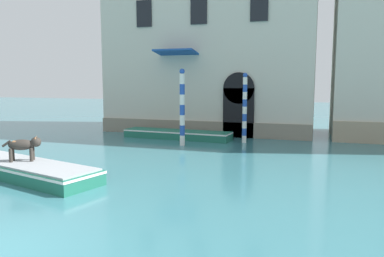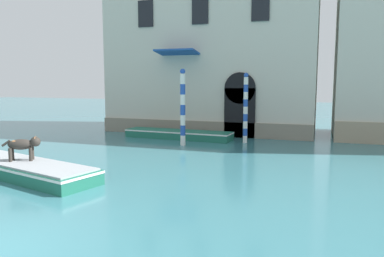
{
  "view_description": "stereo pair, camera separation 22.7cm",
  "coord_description": "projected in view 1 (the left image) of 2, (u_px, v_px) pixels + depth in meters",
  "views": [
    {
      "loc": [
        6.15,
        -5.32,
        3.36
      ],
      "look_at": [
        0.71,
        11.12,
        1.2
      ],
      "focal_mm": 35.0,
      "sensor_mm": 36.0,
      "label": 1
    },
    {
      "loc": [
        6.36,
        -5.25,
        3.36
      ],
      "look_at": [
        0.71,
        11.12,
        1.2
      ],
      "focal_mm": 35.0,
      "sensor_mm": 36.0,
      "label": 2
    }
  ],
  "objects": [
    {
      "name": "boat_moored_near_palazzo",
      "position": [
        177.0,
        134.0,
        22.31
      ],
      "size": [
        6.62,
        1.83,
        0.49
      ],
      "rotation": [
        0.0,
        0.0,
        -0.06
      ],
      "color": "#1E6651",
      "rests_on": "ground_plane"
    },
    {
      "name": "dog_on_deck",
      "position": [
        24.0,
        145.0,
        13.32
      ],
      "size": [
        1.2,
        0.81,
        0.88
      ],
      "rotation": [
        0.0,
        0.0,
        0.52
      ],
      "color": "#332D28",
      "rests_on": "boat_foreground"
    },
    {
      "name": "boat_foreground",
      "position": [
        19.0,
        168.0,
        13.46
      ],
      "size": [
        7.33,
        3.46,
        0.55
      ],
      "rotation": [
        0.0,
        0.0,
        -0.25
      ],
      "color": "#1E6651",
      "rests_on": "ground_plane"
    },
    {
      "name": "mooring_pole_3",
      "position": [
        245.0,
        108.0,
        20.59
      ],
      "size": [
        0.25,
        0.25,
        3.86
      ],
      "color": "white",
      "rests_on": "ground_plane"
    },
    {
      "name": "mooring_pole_0",
      "position": [
        182.0,
        107.0,
        19.67
      ],
      "size": [
        0.28,
        0.28,
        4.05
      ],
      "color": "white",
      "rests_on": "ground_plane"
    }
  ]
}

